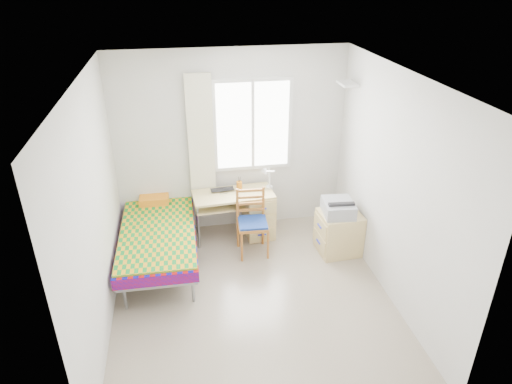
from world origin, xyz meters
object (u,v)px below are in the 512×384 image
desk (254,211)px  cabinet (339,233)px  bed (158,230)px  chair (253,218)px  printer (338,207)px

desk → cabinet: 1.23m
bed → desk: bed is taller
chair → bed: bearing=-179.2°
chair → printer: (1.10, -0.22, 0.17)m
bed → chair: (1.24, -0.06, 0.08)m
chair → printer: size_ratio=1.92×
chair → cabinet: chair is taller
desk → cabinet: bearing=-34.6°
chair → printer: bearing=-7.4°
bed → cabinet: 2.40m
bed → cabinet: bed is taller
desk → chair: 0.44m
chair → desk: bearing=81.8°
cabinet → desk: bearing=145.7°
bed → printer: bearing=-6.1°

